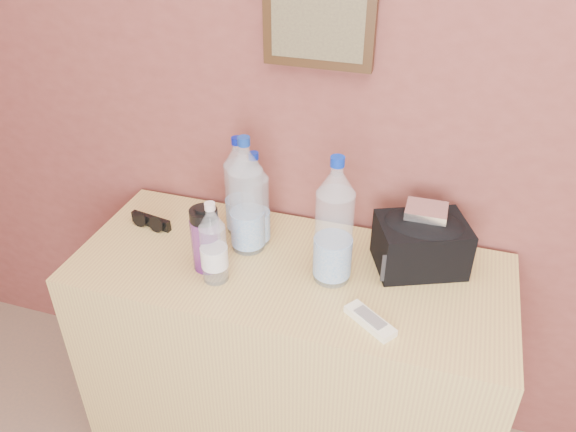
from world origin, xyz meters
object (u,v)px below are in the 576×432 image
object	(u,v)px
pet_large_a	(247,201)
pet_large_b	(239,191)
dresser	(289,362)
pet_large_d	(334,228)
pet_small	(213,247)
foil_packet	(426,211)
toiletry_bag	(421,242)
ac_remote	(370,321)
sunglasses	(151,221)
nalgene_bottle	(206,238)
pet_large_c	(255,204)

from	to	relation	value
pet_large_a	pet_large_b	distance (m)	0.10
dresser	pet_large_d	distance (m)	0.57
dresser	pet_small	size ratio (longest dim) A/B	5.10
pet_large_b	foil_packet	xyz separation A→B (m)	(0.55, -0.00, 0.04)
toiletry_bag	dresser	bearing A→B (deg)	175.76
pet_large_a	pet_small	distance (m)	0.18
ac_remote	sunglasses	bearing A→B (deg)	-161.69
ac_remote	toiletry_bag	xyz separation A→B (m)	(0.09, 0.28, 0.07)
pet_large_d	sunglasses	bearing A→B (deg)	173.00
pet_large_a	pet_small	bearing A→B (deg)	-101.04
dresser	sunglasses	distance (m)	0.63
pet_large_b	pet_small	size ratio (longest dim) A/B	1.28
pet_large_b	pet_large_d	world-z (taller)	pet_large_d
nalgene_bottle	sunglasses	distance (m)	0.30
pet_large_b	sunglasses	world-z (taller)	pet_large_b
toiletry_bag	foil_packet	distance (m)	0.09
pet_large_c	nalgene_bottle	size ratio (longest dim) A/B	1.49
pet_small	nalgene_bottle	bearing A→B (deg)	135.15
pet_large_d	sunglasses	distance (m)	0.62
foil_packet	nalgene_bottle	bearing A→B (deg)	-160.59
pet_large_b	nalgene_bottle	size ratio (longest dim) A/B	1.58
pet_large_b	foil_packet	size ratio (longest dim) A/B	2.84
nalgene_bottle	ac_remote	world-z (taller)	nalgene_bottle
pet_large_b	nalgene_bottle	bearing A→B (deg)	-95.75
ac_remote	toiletry_bag	size ratio (longest dim) A/B	0.60
pet_large_a	pet_large_d	distance (m)	0.28
pet_large_b	pet_large_c	distance (m)	0.08
pet_large_d	ac_remote	bearing A→B (deg)	-47.83
pet_large_a	toiletry_bag	distance (m)	0.50
sunglasses	toiletry_bag	distance (m)	0.83
toiletry_bag	sunglasses	bearing A→B (deg)	160.37
pet_large_a	nalgene_bottle	world-z (taller)	pet_large_a
toiletry_bag	foil_packet	xyz separation A→B (m)	(0.00, 0.02, 0.09)
pet_large_d	dresser	bearing A→B (deg)	177.17
sunglasses	foil_packet	bearing A→B (deg)	14.31
pet_large_d	pet_large_c	bearing A→B (deg)	158.75
pet_small	pet_large_d	bearing A→B (deg)	18.61
pet_large_d	sunglasses	world-z (taller)	pet_large_d
pet_large_c	sunglasses	size ratio (longest dim) A/B	2.11
dresser	toiletry_bag	size ratio (longest dim) A/B	5.20
pet_large_b	foil_packet	world-z (taller)	pet_large_b
nalgene_bottle	pet_large_c	bearing A→B (deg)	61.35
pet_large_d	nalgene_bottle	xyz separation A→B (m)	(-0.34, -0.06, -0.07)
nalgene_bottle	sunglasses	size ratio (longest dim) A/B	1.41
pet_large_d	pet_large_b	bearing A→B (deg)	156.19
pet_large_d	foil_packet	bearing A→B (deg)	32.31
pet_large_a	nalgene_bottle	size ratio (longest dim) A/B	1.80
pet_small	sunglasses	distance (m)	0.36
pet_large_a	sunglasses	world-z (taller)	pet_large_a
toiletry_bag	pet_large_c	bearing A→B (deg)	159.77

